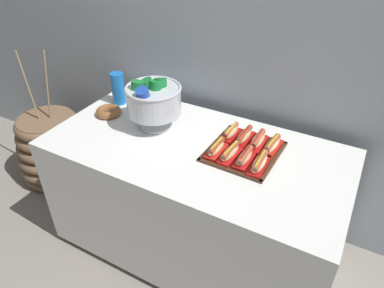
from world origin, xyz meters
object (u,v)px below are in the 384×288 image
at_px(punch_bowl, 153,99).
at_px(buffet_table, 195,198).
at_px(hot_dog_1, 230,153).
at_px(hot_dog_5, 244,137).
at_px(floor_vase, 53,148).
at_px(hot_dog_3, 260,163).
at_px(donut, 109,112).
at_px(hot_dog_4, 231,133).
at_px(hot_dog_7, 272,145).
at_px(cup_stack, 118,88).
at_px(hot_dog_6, 258,141).
at_px(hot_dog_2, 245,158).
at_px(hot_dog_0, 216,148).
at_px(serving_tray, 244,152).

bearing_deg(punch_bowl, buffet_table, -12.81).
distance_m(hot_dog_1, hot_dog_5, 0.17).
bearing_deg(buffet_table, floor_vase, 175.63).
height_order(hot_dog_3, donut, hot_dog_3).
height_order(hot_dog_3, punch_bowl, punch_bowl).
height_order(hot_dog_3, hot_dog_4, hot_dog_4).
relative_size(buffet_table, hot_dog_4, 9.93).
relative_size(hot_dog_7, cup_stack, 0.92).
distance_m(hot_dog_6, cup_stack, 0.91).
xyz_separation_m(hot_dog_2, hot_dog_5, (-0.07, 0.17, -0.00)).
bearing_deg(hot_dog_5, hot_dog_6, -1.78).
xyz_separation_m(floor_vase, cup_stack, (0.62, 0.10, 0.60)).
bearing_deg(hot_dog_0, hot_dog_7, 34.48).
distance_m(buffet_table, hot_dog_0, 0.41).
distance_m(serving_tray, hot_dog_7, 0.14).
bearing_deg(serving_tray, hot_dog_1, -116.22).
height_order(floor_vase, serving_tray, floor_vase).
relative_size(buffet_table, hot_dog_1, 9.00).
bearing_deg(punch_bowl, serving_tray, 0.65).
bearing_deg(hot_dog_0, buffet_table, 176.24).
distance_m(hot_dog_7, donut, 0.95).
distance_m(floor_vase, hot_dog_5, 1.55).
bearing_deg(donut, hot_dog_1, -3.95).
distance_m(hot_dog_5, hot_dog_6, 0.08).
xyz_separation_m(hot_dog_0, hot_dog_5, (0.08, 0.16, -0.00)).
relative_size(hot_dog_0, hot_dog_2, 1.01).
bearing_deg(hot_dog_0, donut, 175.82).
xyz_separation_m(serving_tray, cup_stack, (-0.87, 0.12, 0.09)).
bearing_deg(floor_vase, hot_dog_5, 2.30).
bearing_deg(hot_dog_7, punch_bowl, -172.41).
bearing_deg(hot_dog_1, floor_vase, 175.81).
xyz_separation_m(buffet_table, hot_dog_0, (0.12, -0.01, 0.39)).
relative_size(buffet_table, hot_dog_6, 8.91).
bearing_deg(hot_dog_7, hot_dog_5, 178.22).
distance_m(hot_dog_6, hot_dog_7, 0.08).
xyz_separation_m(hot_dog_2, hot_dog_4, (-0.14, 0.17, -0.00)).
bearing_deg(hot_dog_5, donut, -172.10).
bearing_deg(punch_bowl, hot_dog_0, -10.17).
xyz_separation_m(buffet_table, serving_tray, (0.24, 0.07, 0.36)).
bearing_deg(hot_dog_4, buffet_table, -128.76).
distance_m(hot_dog_2, donut, 0.87).
distance_m(floor_vase, serving_tray, 1.57).
bearing_deg(hot_dog_3, hot_dog_6, 112.67).
bearing_deg(donut, punch_bowl, 3.87).
bearing_deg(hot_dog_3, serving_tray, 141.97).
relative_size(hot_dog_2, hot_dog_3, 0.84).
height_order(hot_dog_0, punch_bowl, punch_bowl).
relative_size(hot_dog_2, punch_bowl, 0.52).
relative_size(hot_dog_6, punch_bowl, 0.58).
xyz_separation_m(hot_dog_6, donut, (-0.87, -0.11, -0.01)).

